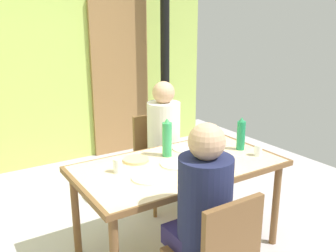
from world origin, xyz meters
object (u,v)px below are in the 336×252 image
chair_far_diner (157,154)px  person_far_diner (164,129)px  person_near_diner (203,199)px  water_bottle_green_far (167,138)px  water_bottle_green_near (241,134)px  dining_table (179,172)px

chair_far_diner → person_far_diner: bearing=90.0°
person_near_diner → chair_far_diner: bearing=68.8°
person_far_diner → water_bottle_green_far: bearing=60.0°
chair_far_diner → person_far_diner: 0.31m
person_far_diner → water_bottle_green_far: (-0.26, -0.45, 0.08)m
water_bottle_green_far → water_bottle_green_near: bearing=-18.6°
water_bottle_green_near → dining_table: bearing=178.4°
chair_far_diner → dining_table: bearing=70.6°
dining_table → person_near_diner: person_near_diner is taller
dining_table → water_bottle_green_far: size_ratio=5.04×
person_near_diner → person_far_diner: bearing=66.8°
dining_table → person_far_diner: person_far_diner is taller
person_far_diner → water_bottle_green_near: person_far_diner is taller
dining_table → chair_far_diner: (0.27, 0.77, -0.15)m
chair_far_diner → person_near_diner: bearing=68.8°
chair_far_diner → water_bottle_green_far: water_bottle_green_far is taller
person_near_diner → water_bottle_green_far: 0.86m
person_near_diner → water_bottle_green_near: (0.86, 0.61, 0.07)m
chair_far_diner → water_bottle_green_near: size_ratio=3.21×
person_near_diner → person_far_diner: (0.54, 1.26, 0.00)m
person_far_diner → person_near_diner: bearing=66.8°
water_bottle_green_far → chair_far_diner: bearing=66.1°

